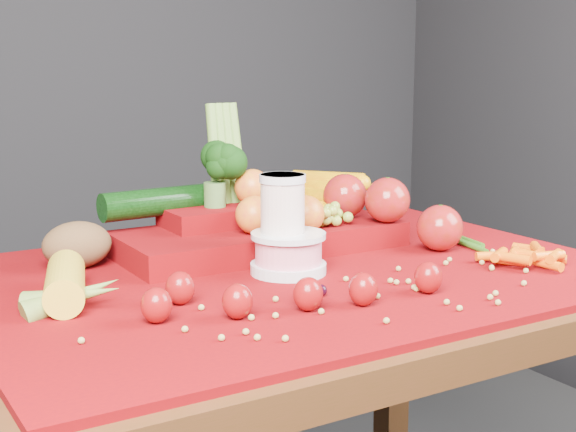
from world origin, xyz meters
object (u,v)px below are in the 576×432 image
table (294,331)px  milk_glass (283,220)px  produce_mound (276,217)px  yogurt_bowl (288,252)px

table → milk_glass: milk_glass is taller
milk_glass → produce_mound: size_ratio=0.28×
table → yogurt_bowl: (-0.02, -0.01, 0.14)m
milk_glass → yogurt_bowl: (0.01, -0.01, -0.05)m
table → milk_glass: size_ratio=6.74×
milk_glass → yogurt_bowl: milk_glass is taller
milk_glass → yogurt_bowl: size_ratio=1.31×
table → yogurt_bowl: yogurt_bowl is taller
produce_mound → yogurt_bowl: bearing=-114.1°
table → produce_mound: produce_mound is taller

